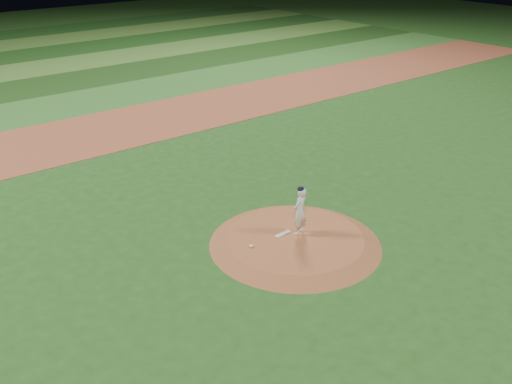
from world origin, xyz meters
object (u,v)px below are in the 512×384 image
pitcher_on_mound (300,211)px  pitchers_mound (295,240)px  pitching_rubber (283,234)px  rosin_bag (251,246)px

pitcher_on_mound → pitchers_mound: bearing=-157.4°
pitcher_on_mound → pitching_rubber: bearing=150.4°
rosin_bag → pitching_rubber: bearing=-0.7°
rosin_bag → pitcher_on_mound: (1.75, -0.28, 0.77)m
pitchers_mound → pitcher_on_mound: pitcher_on_mound is taller
rosin_bag → pitchers_mound: bearing=-15.0°
pitchers_mound → pitcher_on_mound: bearing=22.6°
pitching_rubber → rosin_bag: rosin_bag is taller
pitchers_mound → rosin_bag: bearing=165.0°
pitching_rubber → pitcher_on_mound: 0.96m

